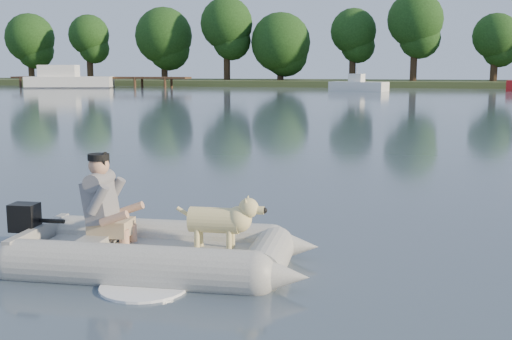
% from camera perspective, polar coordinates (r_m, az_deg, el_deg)
% --- Properties ---
extents(water, '(160.00, 160.00, 0.00)m').
position_cam_1_polar(water, '(6.66, -7.71, -8.56)').
color(water, '#50606D').
rests_on(water, ground).
extents(shore_bank, '(160.00, 12.00, 0.70)m').
position_cam_1_polar(shore_bank, '(68.01, 10.59, 7.55)').
color(shore_bank, '#47512D').
rests_on(shore_bank, water).
extents(dock, '(18.00, 2.00, 1.04)m').
position_cam_1_polar(dock, '(64.47, -13.71, 7.60)').
color(dock, '#4C331E').
rests_on(dock, water).
extents(treeline, '(71.02, 7.35, 9.27)m').
position_cam_1_polar(treeline, '(67.40, 7.47, 12.06)').
color(treeline, '#332316').
rests_on(treeline, shore_bank).
extents(dinghy, '(4.10, 2.69, 1.23)m').
position_cam_1_polar(dinghy, '(6.55, -8.68, -4.19)').
color(dinghy, gray).
rests_on(dinghy, water).
extents(man, '(0.66, 0.57, 0.95)m').
position_cam_1_polar(man, '(6.78, -13.55, -2.43)').
color(man, slate).
rests_on(man, dinghy).
extents(dog, '(0.83, 0.32, 0.55)m').
position_cam_1_polar(dog, '(6.45, -3.71, -4.86)').
color(dog, '#CEBB76').
rests_on(dog, dinghy).
extents(outboard_motor, '(0.38, 0.27, 0.69)m').
position_cam_1_polar(outboard_motor, '(7.21, -19.80, -5.39)').
color(outboard_motor, black).
rests_on(outboard_motor, dinghy).
extents(cabin_cruiser, '(8.73, 4.95, 2.55)m').
position_cam_1_polar(cabin_cruiser, '(63.36, -16.23, 7.98)').
color(cabin_cruiser, white).
rests_on(cabin_cruiser, water).
extents(motorboat, '(5.26, 3.46, 2.08)m').
position_cam_1_polar(motorboat, '(54.62, 9.12, 7.95)').
color(motorboat, white).
rests_on(motorboat, water).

